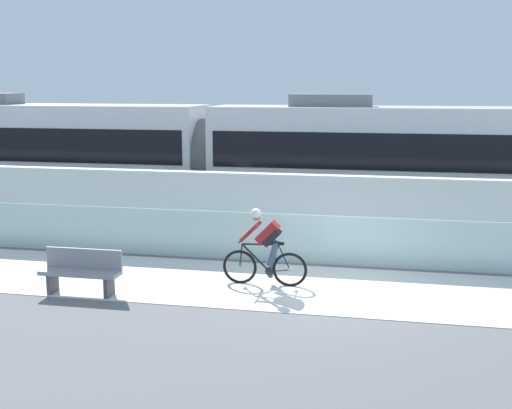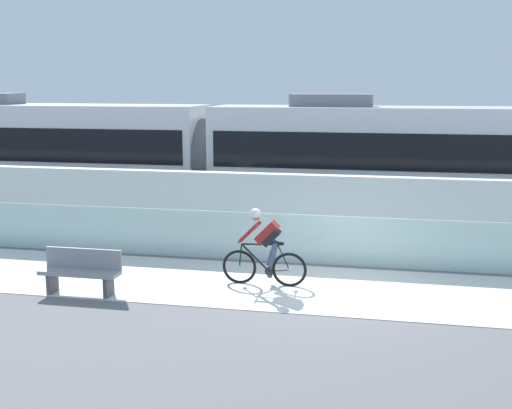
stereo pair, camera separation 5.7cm
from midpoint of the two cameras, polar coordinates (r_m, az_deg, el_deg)
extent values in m
plane|color=slate|center=(13.46, 6.69, -7.35)|extent=(200.00, 200.00, 0.00)
cube|color=silver|center=(13.46, 6.69, -7.32)|extent=(32.00, 3.20, 0.01)
cube|color=silver|center=(15.08, 7.37, -3.15)|extent=(32.00, 0.05, 1.15)
cube|color=white|center=(16.77, 7.88, -0.60)|extent=(32.00, 0.36, 1.83)
cube|color=#595654|center=(19.38, 8.33, -1.87)|extent=(32.00, 0.08, 0.01)
cube|color=#595654|center=(20.78, 8.58, -1.04)|extent=(32.00, 0.08, 0.01)
cube|color=silver|center=(22.75, -18.11, 4.38)|extent=(11.00, 2.50, 3.10)
cube|color=black|center=(22.72, -18.16, 5.26)|extent=(10.56, 2.54, 1.04)
cube|color=red|center=(22.92, -17.91, 0.97)|extent=(10.78, 2.53, 0.28)
cube|color=#232326|center=(21.44, -9.68, 0.25)|extent=(1.40, 1.88, 0.20)
cylinder|color=black|center=(20.79, -10.39, -0.26)|extent=(0.60, 0.10, 0.60)
cylinder|color=black|center=(22.11, -9.00, 0.42)|extent=(0.60, 0.10, 0.60)
cube|color=silver|center=(19.75, 12.33, 3.81)|extent=(11.00, 2.50, 3.10)
cube|color=black|center=(19.71, 12.37, 4.82)|extent=(10.56, 2.54, 1.04)
cube|color=red|center=(19.95, 12.18, -0.10)|extent=(10.78, 2.53, 0.28)
cube|color=slate|center=(19.71, 6.70, 9.01)|extent=(2.40, 1.10, 0.36)
cube|color=#232326|center=(20.25, 2.16, -0.20)|extent=(1.40, 1.88, 0.20)
cylinder|color=black|center=(19.57, 1.80, -0.75)|extent=(0.60, 0.10, 0.60)
cylinder|color=black|center=(20.96, 2.48, -0.01)|extent=(0.60, 0.10, 0.60)
cylinder|color=#59595B|center=(20.51, -3.98, 4.26)|extent=(0.60, 2.30, 2.30)
torus|color=black|center=(13.64, -1.34, -5.45)|extent=(0.72, 0.06, 0.72)
cylinder|color=#99999E|center=(13.64, -1.34, -5.45)|extent=(0.07, 0.10, 0.07)
torus|color=black|center=(13.45, 3.04, -5.70)|extent=(0.72, 0.06, 0.72)
cylinder|color=#99999E|center=(13.45, 3.04, -5.70)|extent=(0.07, 0.10, 0.07)
cylinder|color=black|center=(13.51, 0.06, -4.66)|extent=(0.60, 0.04, 0.58)
cylinder|color=black|center=(13.44, 1.64, -4.68)|extent=(0.22, 0.04, 0.59)
cylinder|color=black|center=(13.42, 0.43, -3.48)|extent=(0.76, 0.04, 0.07)
cylinder|color=black|center=(13.49, 2.15, -5.77)|extent=(0.43, 0.03, 0.09)
cylinder|color=black|center=(13.40, 2.54, -4.60)|extent=(0.27, 0.02, 0.53)
cylinder|color=black|center=(13.57, -1.24, -4.46)|extent=(0.08, 0.03, 0.49)
cube|color=black|center=(13.35, 2.03, -3.41)|extent=(0.24, 0.10, 0.05)
cylinder|color=black|center=(13.48, -1.14, -3.05)|extent=(0.03, 0.58, 0.03)
cylinder|color=#262628|center=(13.54, 1.26, -5.85)|extent=(0.18, 0.02, 0.18)
cube|color=maroon|center=(13.34, 1.10, -2.47)|extent=(0.50, 0.28, 0.51)
cube|color=black|center=(13.34, 1.49, -2.87)|extent=(0.38, 0.30, 0.38)
sphere|color=#997051|center=(13.31, 0.09, -0.98)|extent=(0.20, 0.20, 0.20)
sphere|color=silver|center=(13.30, 0.09, -0.83)|extent=(0.23, 0.23, 0.23)
cylinder|color=maroon|center=(13.40, -0.40, -2.36)|extent=(0.44, 0.41, 0.41)
cylinder|color=maroon|center=(13.40, -0.40, -2.36)|extent=(0.44, 0.41, 0.41)
cylinder|color=#384766|center=(13.46, 1.55, -4.86)|extent=(0.29, 0.33, 0.80)
cylinder|color=#384766|center=(13.42, 1.56, -4.28)|extent=(0.29, 0.33, 0.54)
cube|color=gray|center=(13.36, -15.00, -5.75)|extent=(1.60, 0.44, 0.08)
cube|color=gray|center=(13.47, -14.67, -4.55)|extent=(1.60, 0.06, 0.40)
cube|color=#4C4C51|center=(13.71, -17.21, -6.53)|extent=(0.08, 0.36, 0.41)
cube|color=#4C4C51|center=(13.18, -12.60, -6.98)|extent=(0.08, 0.36, 0.41)
camera|label=1|loc=(0.03, -89.90, 0.02)|focal=45.90mm
camera|label=2|loc=(0.03, 90.10, -0.02)|focal=45.90mm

